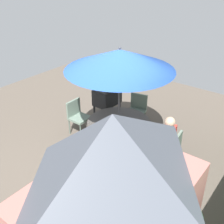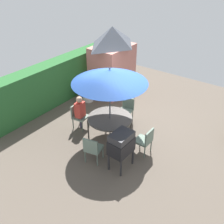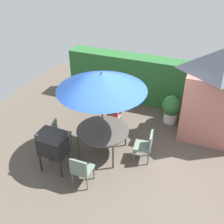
{
  "view_description": "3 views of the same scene",
  "coord_description": "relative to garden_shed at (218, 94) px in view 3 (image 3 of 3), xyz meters",
  "views": [
    {
      "loc": [
        3.67,
        3.36,
        4.02
      ],
      "look_at": [
        -0.66,
        0.01,
        1.03
      ],
      "focal_mm": 44.16,
      "sensor_mm": 36.0,
      "label": 1
    },
    {
      "loc": [
        -6.26,
        -4.01,
        5.34
      ],
      "look_at": [
        -0.55,
        0.2,
        0.92
      ],
      "focal_mm": 40.89,
      "sensor_mm": 36.0,
      "label": 2
    },
    {
      "loc": [
        1.76,
        -5.45,
        5.28
      ],
      "look_at": [
        -0.54,
        0.41,
        1.27
      ],
      "focal_mm": 43.85,
      "sensor_mm": 36.0,
      "label": 3
    }
  ],
  "objects": [
    {
      "name": "chair_far_side",
      "position": [
        -4.04,
        -2.27,
        -0.96
      ],
      "size": [
        0.56,
        0.56,
        0.9
      ],
      "color": "slate",
      "rests_on": "ground"
    },
    {
      "name": "garden_shed",
      "position": [
        0.0,
        0.0,
        0.0
      ],
      "size": [
        1.91,
        1.37,
        2.9
      ],
      "color": "#B26B60",
      "rests_on": "ground"
    },
    {
      "name": "chair_toward_hedge",
      "position": [
        -2.79,
        -3.31,
        -0.96
      ],
      "size": [
        0.46,
        0.47,
        0.9
      ],
      "color": "slate",
      "rests_on": "ground"
    },
    {
      "name": "person_in_red",
      "position": [
        -2.94,
        -0.78,
        -0.69
      ],
      "size": [
        0.37,
        0.28,
        1.26
      ],
      "color": "#CC3D33",
      "rests_on": "ground"
    },
    {
      "name": "ground_plane",
      "position": [
        -2.07,
        -2.13,
        -1.48
      ],
      "size": [
        11.0,
        11.0,
        0.0
      ],
      "primitive_type": "plane",
      "color": "brown"
    },
    {
      "name": "hedge_backdrop",
      "position": [
        -2.07,
        1.37,
        -0.61
      ],
      "size": [
        6.73,
        0.71,
        1.73
      ],
      "color": "#28602D",
      "rests_on": "ground"
    },
    {
      "name": "patio_umbrella",
      "position": [
        -2.79,
        -1.97,
        0.79
      ],
      "size": [
        2.32,
        2.32,
        2.55
      ],
      "color": "#4C4C51",
      "rests_on": "ground"
    },
    {
      "name": "chair_toward_house",
      "position": [
        -1.57,
        -1.82,
        -0.96
      ],
      "size": [
        0.52,
        0.51,
        0.9
      ],
      "color": "slate",
      "rests_on": "ground"
    },
    {
      "name": "patio_table",
      "position": [
        -2.79,
        -1.97,
        -0.73
      ],
      "size": [
        1.46,
        1.46,
        0.8
      ],
      "color": "#47423D",
      "rests_on": "ground"
    },
    {
      "name": "bbq_grill",
      "position": [
        -3.72,
        -3.06,
        -0.63
      ],
      "size": [
        0.72,
        0.52,
        1.2
      ],
      "color": "black",
      "rests_on": "ground"
    },
    {
      "name": "chair_near_shed",
      "position": [
        -2.95,
        -0.7,
        -0.96
      ],
      "size": [
        0.51,
        0.52,
        0.9
      ],
      "color": "slate",
      "rests_on": "ground"
    },
    {
      "name": "potted_plant_by_shed",
      "position": [
        -1.29,
        0.32,
        -0.94
      ],
      "size": [
        0.65,
        0.65,
        0.95
      ],
      "color": "silver",
      "rests_on": "ground"
    }
  ]
}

